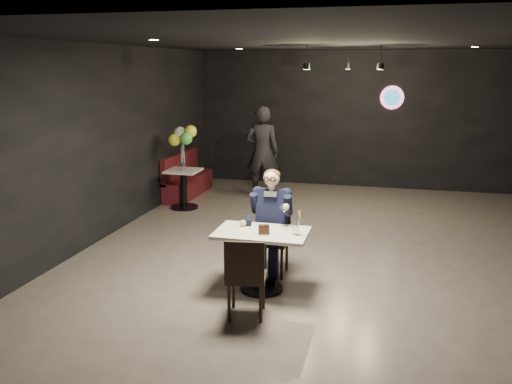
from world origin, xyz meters
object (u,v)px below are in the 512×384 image
(chair_far, at_px, (272,240))
(balloon_vase, at_px, (183,166))
(side_table, at_px, (184,189))
(chair_near, at_px, (247,275))
(seated_man, at_px, (272,221))
(passerby, at_px, (262,152))
(booth_bench, at_px, (188,174))
(sundae_glass, at_px, (296,227))
(main_table, at_px, (262,261))

(chair_far, height_order, balloon_vase, chair_far)
(side_table, bearing_deg, chair_far, -50.52)
(chair_near, height_order, seated_man, seated_man)
(seated_man, relative_size, balloon_vase, 9.98)
(chair_far, relative_size, side_table, 1.22)
(passerby, bearing_deg, booth_bench, 3.40)
(booth_bench, bearing_deg, chair_far, -55.46)
(chair_far, xyz_separation_m, booth_bench, (-2.66, 3.87, -0.01))
(chair_far, relative_size, sundae_glass, 5.35)
(seated_man, bearing_deg, main_table, -90.00)
(seated_man, xyz_separation_m, passerby, (-1.13, 4.16, 0.22))
(booth_bench, distance_m, balloon_vase, 1.11)
(chair_near, height_order, balloon_vase, chair_near)
(sundae_glass, bearing_deg, chair_near, -121.78)
(booth_bench, xyz_separation_m, passerby, (1.53, 0.29, 0.49))
(sundae_glass, bearing_deg, main_table, 176.41)
(booth_bench, xyz_separation_m, side_table, (0.30, -1.00, -0.07))
(side_table, bearing_deg, booth_bench, 106.70)
(booth_bench, xyz_separation_m, balloon_vase, (0.30, -1.00, 0.37))
(chair_far, bearing_deg, booth_bench, 124.54)
(main_table, relative_size, booth_bench, 0.61)
(main_table, height_order, sundae_glass, sundae_glass)
(chair_near, xyz_separation_m, seated_man, (0.00, 1.24, 0.26))
(seated_man, relative_size, passerby, 0.76)
(seated_man, bearing_deg, chair_far, 0.00)
(sundae_glass, bearing_deg, booth_bench, 124.69)
(side_table, height_order, balloon_vase, balloon_vase)
(chair_far, bearing_deg, balloon_vase, 129.48)
(seated_man, distance_m, side_table, 3.73)
(sundae_glass, xyz_separation_m, balloon_vase, (-2.78, 3.45, -0.01))
(chair_far, height_order, chair_near, same)
(seated_man, relative_size, booth_bench, 0.80)
(chair_near, bearing_deg, seated_man, 81.41)
(chair_near, distance_m, seated_man, 1.27)
(seated_man, height_order, balloon_vase, seated_man)
(chair_far, height_order, booth_bench, chair_far)
(side_table, height_order, passerby, passerby)
(passerby, bearing_deg, side_table, 39.11)
(chair_near, height_order, side_table, chair_near)
(seated_man, distance_m, passerby, 4.31)
(main_table, xyz_separation_m, seated_man, (0.00, 0.55, 0.34))
(passerby, bearing_deg, chair_near, 94.68)
(main_table, distance_m, balloon_vase, 4.18)
(main_table, distance_m, booth_bench, 5.16)
(main_table, height_order, side_table, side_table)
(side_table, xyz_separation_m, passerby, (1.23, 1.29, 0.57))
(seated_man, height_order, passerby, passerby)
(passerby, bearing_deg, chair_far, 98.08)
(chair_near, height_order, booth_bench, chair_near)
(main_table, relative_size, side_table, 1.46)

